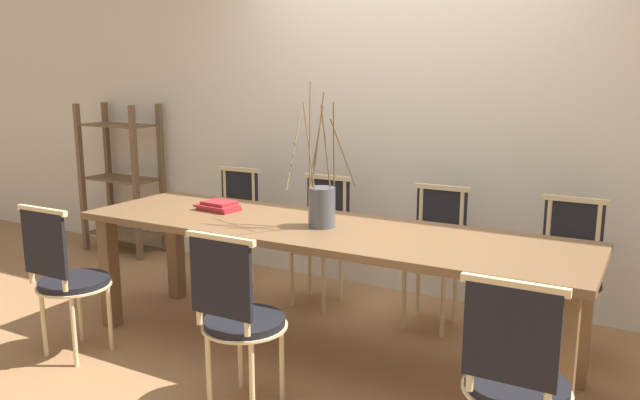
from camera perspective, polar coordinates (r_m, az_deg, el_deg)
name	(u,v)px	position (r m, az deg, el deg)	size (l,w,h in m)	color
ground_plane	(320,352)	(3.76, 0.00, -13.76)	(16.00, 16.00, 0.00)	#9E7047
wall_rear	(407,74)	(4.55, 7.95, 11.31)	(12.00, 0.06, 3.20)	beige
dining_table	(320,242)	(3.53, 0.00, -3.89)	(2.94, 0.82, 0.76)	brown
chair_near_leftend	(66,275)	(3.81, -22.18, -6.38)	(0.41, 0.41, 0.90)	black
chair_near_left	(238,314)	(3.01, -7.48, -10.31)	(0.41, 0.41, 0.90)	black
chair_near_center	(515,377)	(2.53, 17.38, -15.17)	(0.41, 0.41, 0.90)	black
chair_far_leftend	(231,223)	(4.81, -8.16, -2.07)	(0.41, 0.41, 0.90)	black
chair_far_left	(320,235)	(4.39, -0.03, -3.24)	(0.41, 0.41, 0.90)	black
chair_far_center	(434,251)	(4.06, 10.37, -4.64)	(0.41, 0.41, 0.90)	black
chair_far_right	(567,270)	(3.89, 21.66, -5.98)	(0.41, 0.41, 0.90)	black
vase_centerpiece	(322,204)	(3.46, 0.15, -0.39)	(0.34, 0.33, 0.80)	#4C5156
book_stack	(219,206)	(3.96, -9.26, -0.56)	(0.28, 0.19, 0.06)	maroon
shelving_rack	(122,179)	(5.93, -17.68, 1.82)	(0.72, 0.36, 1.35)	brown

